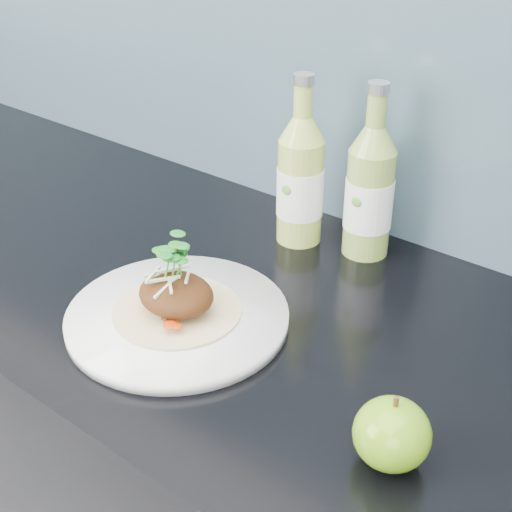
# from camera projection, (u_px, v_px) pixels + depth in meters

# --- Properties ---
(subway_backsplash) EXTENTS (4.00, 0.02, 0.70)m
(subway_backsplash) POSITION_uv_depth(u_px,v_px,m) (424.00, 1.00, 0.94)
(subway_backsplash) COLOR #7099B1
(subway_backsplash) RESTS_ON kitchen_counter
(dinner_plate) EXTENTS (0.29, 0.29, 0.02)m
(dinner_plate) POSITION_uv_depth(u_px,v_px,m) (178.00, 317.00, 0.91)
(dinner_plate) COLOR white
(dinner_plate) RESTS_ON kitchen_counter
(pork_taco) EXTENTS (0.16, 0.16, 0.10)m
(pork_taco) POSITION_uv_depth(u_px,v_px,m) (176.00, 293.00, 0.89)
(pork_taco) COLOR tan
(pork_taco) RESTS_ON dinner_plate
(green_apple) EXTENTS (0.08, 0.08, 0.08)m
(green_apple) POSITION_uv_depth(u_px,v_px,m) (392.00, 434.00, 0.69)
(green_apple) COLOR #48900F
(green_apple) RESTS_ON kitchen_counter
(cider_bottle_left) EXTENTS (0.09, 0.09, 0.26)m
(cider_bottle_left) POSITION_uv_depth(u_px,v_px,m) (300.00, 181.00, 1.05)
(cider_bottle_left) COLOR #A9BC4E
(cider_bottle_left) RESTS_ON kitchen_counter
(cider_bottle_right) EXTENTS (0.07, 0.07, 0.26)m
(cider_bottle_right) POSITION_uv_depth(u_px,v_px,m) (369.00, 192.00, 1.02)
(cider_bottle_right) COLOR #86A645
(cider_bottle_right) RESTS_ON kitchen_counter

